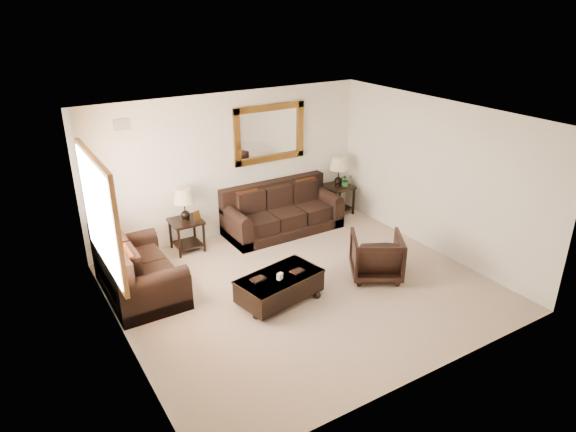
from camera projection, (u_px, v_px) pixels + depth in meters
room at (304, 209)px, 7.60m from camera, size 5.51×5.01×2.71m
window at (100, 213)px, 6.94m from camera, size 0.07×1.96×1.66m
mirror at (270, 133)px, 9.74m from camera, size 1.50×0.06×1.10m
air_vent at (121, 125)px, 8.24m from camera, size 0.25×0.02×0.18m
sofa at (281, 214)px, 10.01m from camera, size 2.26×0.98×0.92m
loveseat at (136, 273)px, 7.83m from camera, size 1.03×1.73×0.97m
end_table_left at (185, 210)px, 9.04m from camera, size 0.54×0.54×1.18m
end_table_right at (338, 177)px, 10.63m from camera, size 0.56×0.56×1.23m
coffee_table at (279, 285)px, 7.68m from camera, size 1.38×0.91×0.54m
armchair at (377, 254)px, 8.31m from camera, size 1.06×1.05×0.81m
potted_plant at (346, 181)px, 10.64m from camera, size 0.31×0.33×0.21m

